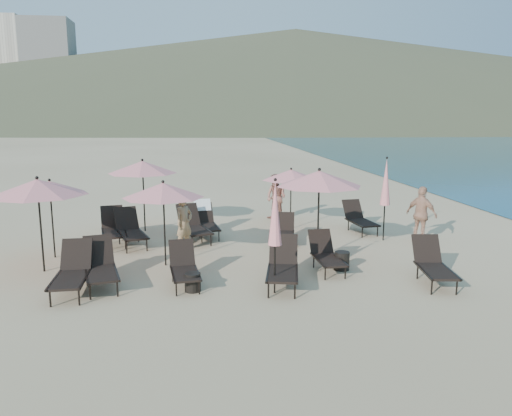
{
  "coord_description": "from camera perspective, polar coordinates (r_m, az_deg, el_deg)",
  "views": [
    {
      "loc": [
        -1.52,
        -10.98,
        3.83
      ],
      "look_at": [
        0.21,
        3.5,
        1.1
      ],
      "focal_mm": 35.0,
      "sensor_mm": 36.0,
      "label": 1
    }
  ],
  "objects": [
    {
      "name": "volcanic_headland",
      "position": [
        322.76,
        6.44,
        14.57
      ],
      "size": [
        690.0,
        690.0,
        55.0
      ],
      "color": "brown",
      "rests_on": "ground"
    },
    {
      "name": "lounger_2",
      "position": [
        11.57,
        -8.22,
        -6.64
      ],
      "size": [
        0.78,
        1.63,
        0.9
      ],
      "rotation": [
        0.0,
        0.0,
        0.12
      ],
      "color": "black",
      "rests_on": "ground"
    },
    {
      "name": "lounger_8",
      "position": [
        15.48,
        -7.17,
        -1.95
      ],
      "size": [
        1.17,
        1.93,
        1.04
      ],
      "rotation": [
        0.0,
        0.0,
        0.28
      ],
      "color": "black",
      "rests_on": "ground"
    },
    {
      "name": "hotel_skyline",
      "position": [
        297.54,
        -25.61,
        13.53
      ],
      "size": [
        109.0,
        82.0,
        55.0
      ],
      "color": "beige",
      "rests_on": "ground"
    },
    {
      "name": "umbrella_open_0",
      "position": [
        13.13,
        -23.69,
        2.16
      ],
      "size": [
        2.22,
        2.22,
        2.38
      ],
      "color": "black",
      "rests_on": "ground"
    },
    {
      "name": "umbrella_open_4",
      "position": [
        16.73,
        4.03,
        3.8
      ],
      "size": [
        1.95,
        1.95,
        2.1
      ],
      "color": "black",
      "rests_on": "ground"
    },
    {
      "name": "lounger_11",
      "position": [
        16.9,
        11.72,
        -1.14
      ],
      "size": [
        0.85,
        1.76,
        0.97
      ],
      "rotation": [
        0.0,
        0.0,
        0.12
      ],
      "color": "black",
      "rests_on": "ground"
    },
    {
      "name": "lounger_9",
      "position": [
        16.09,
        -5.79,
        -1.33
      ],
      "size": [
        0.87,
        1.81,
        1.08
      ],
      "rotation": [
        0.0,
        0.0,
        0.14
      ],
      "color": "black",
      "rests_on": "ground"
    },
    {
      "name": "umbrella_open_5",
      "position": [
        14.37,
        -22.5,
        2.14
      ],
      "size": [
        2.01,
        2.01,
        2.17
      ],
      "color": "black",
      "rests_on": "ground"
    },
    {
      "name": "lounger_1",
      "position": [
        11.87,
        -17.35,
        -6.31
      ],
      "size": [
        1.08,
        1.88,
        1.02
      ],
      "rotation": [
        0.0,
        0.0,
        0.24
      ],
      "color": "black",
      "rests_on": "ground"
    },
    {
      "name": "beachgoer_c",
      "position": [
        15.94,
        18.4,
        -0.69
      ],
      "size": [
        0.92,
        1.06,
        1.71
      ],
      "primitive_type": "imported",
      "rotation": [
        0.0,
        0.0,
        2.18
      ],
      "color": "tan",
      "rests_on": "ground"
    },
    {
      "name": "lounger_4",
      "position": [
        12.59,
        8.03,
        -5.2
      ],
      "size": [
        0.67,
        1.6,
        0.9
      ],
      "rotation": [
        0.0,
        0.0,
        0.04
      ],
      "color": "black",
      "rests_on": "ground"
    },
    {
      "name": "lounger_0",
      "position": [
        11.66,
        -20.28,
        -6.77
      ],
      "size": [
        0.74,
        1.81,
        1.03
      ],
      "rotation": [
        0.0,
        0.0,
        0.04
      ],
      "color": "black",
      "rests_on": "ground"
    },
    {
      "name": "lounger_5",
      "position": [
        12.26,
        19.59,
        -6.0
      ],
      "size": [
        0.89,
        1.78,
        0.98
      ],
      "rotation": [
        0.0,
        0.0,
        -0.15
      ],
      "color": "black",
      "rests_on": "ground"
    },
    {
      "name": "side_table_0",
      "position": [
        11.17,
        -7.25,
        -8.41
      ],
      "size": [
        0.36,
        0.36,
        0.41
      ],
      "primitive_type": "cylinder",
      "color": "black",
      "rests_on": "ground"
    },
    {
      "name": "beachgoer_a",
      "position": [
        14.3,
        -8.22,
        -1.76
      ],
      "size": [
        0.68,
        0.68,
        1.59
      ],
      "primitive_type": "imported",
      "rotation": [
        0.0,
        0.0,
        0.77
      ],
      "color": "#9D7C55",
      "rests_on": "ground"
    },
    {
      "name": "ground",
      "position": [
        11.73,
        1.01,
        -8.46
      ],
      "size": [
        800.0,
        800.0,
        0.0
      ],
      "primitive_type": "plane",
      "color": "#D6BA8C",
      "rests_on": "ground"
    },
    {
      "name": "lounger_10",
      "position": [
        15.08,
        3.3,
        -2.58
      ],
      "size": [
        0.86,
        1.55,
        0.85
      ],
      "rotation": [
        0.0,
        0.0,
        -0.21
      ],
      "color": "black",
      "rests_on": "ground"
    },
    {
      "name": "lounger_3",
      "position": [
        11.39,
        3.08,
        -6.53
      ],
      "size": [
        1.01,
        1.88,
        1.02
      ],
      "rotation": [
        0.0,
        0.0,
        -0.2
      ],
      "color": "black",
      "rests_on": "ground"
    },
    {
      "name": "umbrella_open_1",
      "position": [
        12.77,
        -10.56,
        2.01
      ],
      "size": [
        2.06,
        2.06,
        2.22
      ],
      "color": "black",
      "rests_on": "ground"
    },
    {
      "name": "umbrella_closed_1",
      "position": [
        15.67,
        14.61,
        2.84
      ],
      "size": [
        0.3,
        0.3,
        2.59
      ],
      "color": "black",
      "rests_on": "ground"
    },
    {
      "name": "umbrella_open_3",
      "position": [
        16.8,
        -12.84,
        4.57
      ],
      "size": [
        2.25,
        2.25,
        2.42
      ],
      "color": "black",
      "rests_on": "ground"
    },
    {
      "name": "side_table_1",
      "position": [
        12.74,
        9.79,
        -5.97
      ],
      "size": [
        0.38,
        0.38,
        0.46
      ],
      "primitive_type": "cylinder",
      "color": "black",
      "rests_on": "ground"
    },
    {
      "name": "beachgoer_b",
      "position": [
        18.32,
        2.33,
        1.24
      ],
      "size": [
        1.03,
        1.05,
        1.71
      ],
      "primitive_type": "imported",
      "rotation": [
        0.0,
        0.0,
        -0.84
      ],
      "color": "#975E4D",
      "rests_on": "ground"
    },
    {
      "name": "umbrella_open_2",
      "position": [
        13.27,
        7.23,
        3.35
      ],
      "size": [
        2.29,
        2.29,
        2.46
      ],
      "color": "black",
      "rests_on": "ground"
    },
    {
      "name": "lounger_7",
      "position": [
        15.26,
        -14.17,
        -2.38
      ],
      "size": [
        1.22,
        1.94,
        1.04
      ],
      "rotation": [
        0.0,
        0.0,
        0.32
      ],
      "color": "black",
      "rests_on": "ground"
    },
    {
      "name": "umbrella_closed_0",
      "position": [
        10.58,
        2.2,
        -0.69
      ],
      "size": [
        0.3,
        0.3,
        2.53
      ],
      "color": "black",
      "rests_on": "ground"
    },
    {
      "name": "lounger_6",
      "position": [
        15.65,
        -15.98,
        -2.16
      ],
      "size": [
        1.03,
        1.9,
        1.03
      ],
      "rotation": [
        0.0,
        0.0,
        0.2
      ],
      "color": "black",
      "rests_on": "ground"
    }
  ]
}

